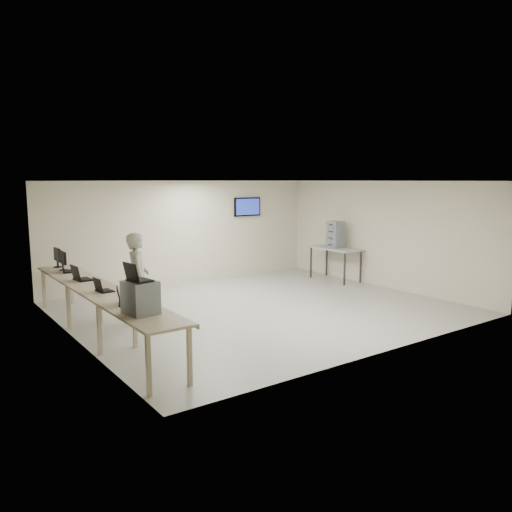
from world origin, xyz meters
TOP-DOWN VIEW (x-y plane):
  - room at (0.03, 0.06)m, footprint 8.01×7.01m
  - workbench at (-3.59, 0.00)m, footprint 0.76×6.00m
  - equipment_box at (-3.65, -2.05)m, footprint 0.46×0.51m
  - laptop_on_box at (-3.71, -2.05)m, footprint 0.35×0.40m
  - laptop_0 at (-3.65, -1.37)m, footprint 0.40×0.43m
  - laptop_1 at (-3.63, -0.30)m, footprint 0.30×0.35m
  - laptop_2 at (-3.64, 0.94)m, footprint 0.35×0.42m
  - laptop_3 at (-3.61, 2.00)m, footprint 0.39×0.43m
  - monitor_near at (-3.60, 2.30)m, footprint 0.18×0.41m
  - monitor_far at (-3.60, 2.75)m, footprint 0.19×0.43m
  - soldier at (-2.66, 0.46)m, footprint 0.62×0.76m
  - side_table at (3.60, 1.36)m, footprint 0.73×1.56m
  - storage_bins at (3.58, 1.36)m, footprint 0.36×0.40m

SIDE VIEW (x-z plane):
  - workbench at x=-3.59m, z-range 0.38..1.28m
  - side_table at x=3.60m, z-range 0.40..1.33m
  - soldier at x=-2.66m, z-range 0.00..1.81m
  - laptop_1 at x=-3.63m, z-range 0.84..1.09m
  - laptop_0 at x=-3.65m, z-range 0.83..1.11m
  - laptop_3 at x=-3.61m, z-range 0.83..1.12m
  - laptop_2 at x=-3.64m, z-range 0.83..1.13m
  - equipment_box at x=-3.65m, z-range 0.90..1.38m
  - monitor_near at x=-3.60m, z-range 0.94..1.35m
  - monitor_far at x=-3.60m, z-range 0.94..1.37m
  - storage_bins at x=3.58m, z-range 0.93..1.69m
  - room at x=0.03m, z-range 0.01..2.82m
  - laptop_on_box at x=-3.71m, z-range 1.31..1.59m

